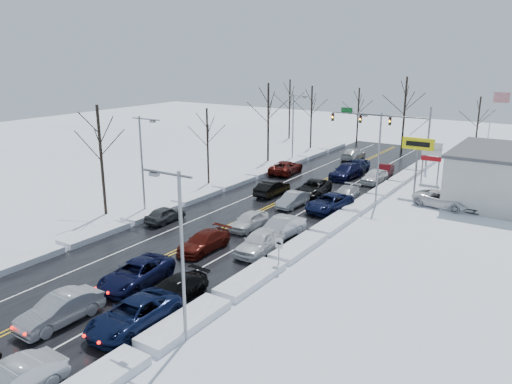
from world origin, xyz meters
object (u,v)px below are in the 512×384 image
Objects in this scene: traffic_signal_mast at (389,124)px; tires_plus_sign at (418,148)px; flagpole at (491,126)px; oncoming_car_0 at (272,195)px.

tires_plus_sign is at bearing -59.54° from traffic_signal_mast.
flagpole reaches higher than tires_plus_sign.
flagpole is 2.09× the size of oncoming_car_0.
oncoming_car_0 is at bearing -146.15° from tires_plus_sign.
tires_plus_sign is 14.79m from flagpole.
traffic_signal_mast is 2.77× the size of oncoming_car_0.
flagpole is at bearing -126.63° from oncoming_car_0.
tires_plus_sign is at bearing -145.40° from oncoming_car_0.
traffic_signal_mast reaches higher than tires_plus_sign.
traffic_signal_mast is at bearing -103.93° from oncoming_car_0.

